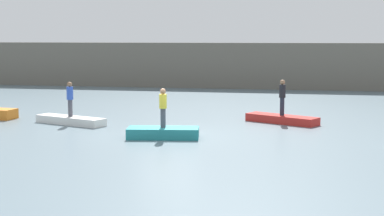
% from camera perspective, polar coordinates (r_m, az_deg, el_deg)
% --- Properties ---
extents(ground_plane, '(120.00, 120.00, 0.00)m').
position_cam_1_polar(ground_plane, '(25.40, -2.34, -2.77)').
color(ground_plane, slate).
extents(embankment_wall, '(80.00, 1.20, 3.81)m').
position_cam_1_polar(embankment_wall, '(48.92, 4.41, 4.15)').
color(embankment_wall, '#666056').
rests_on(embankment_wall, ground_plane).
extents(rowboat_white, '(3.99, 2.23, 0.38)m').
position_cam_1_polar(rowboat_white, '(29.42, -11.80, -1.19)').
color(rowboat_white, white).
rests_on(rowboat_white, ground_plane).
extents(rowboat_teal, '(3.19, 1.67, 0.46)m').
position_cam_1_polar(rowboat_teal, '(24.87, -2.84, -2.45)').
color(rowboat_teal, teal).
rests_on(rowboat_teal, ground_plane).
extents(rowboat_red, '(3.77, 2.65, 0.39)m').
position_cam_1_polar(rowboat_red, '(29.52, 8.79, -1.09)').
color(rowboat_red, red).
rests_on(rowboat_red, ground_plane).
extents(person_blue_shirt, '(0.32, 0.32, 1.72)m').
position_cam_1_polar(person_blue_shirt, '(29.28, -11.86, 1.04)').
color(person_blue_shirt, '#4C4C56').
rests_on(person_blue_shirt, rowboat_white).
extents(person_yellow_shirt, '(0.32, 0.32, 1.68)m').
position_cam_1_polar(person_yellow_shirt, '(24.71, -2.86, 0.22)').
color(person_yellow_shirt, '#4C4C56').
rests_on(person_yellow_shirt, rowboat_teal).
extents(person_dark_shirt, '(0.32, 0.32, 1.79)m').
position_cam_1_polar(person_dark_shirt, '(29.38, 8.83, 1.23)').
color(person_dark_shirt, '#232838').
rests_on(person_dark_shirt, rowboat_red).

